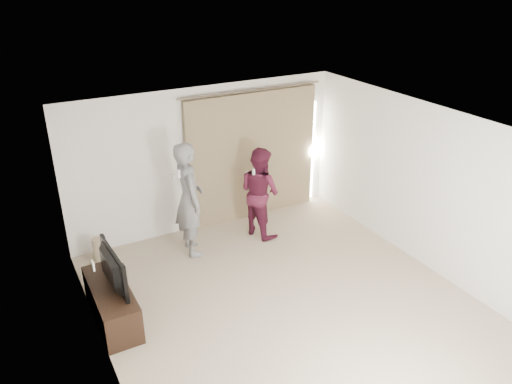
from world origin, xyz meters
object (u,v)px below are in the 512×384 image
person_man (189,199)px  person_woman (260,192)px  tv_console (112,303)px  tv (107,270)px

person_man → person_woman: 1.32m
person_man → person_woman: bearing=-0.6°
tv_console → tv: 0.54m
person_man → person_woman: size_ratio=1.19×
tv → person_man: (1.63, 1.15, 0.17)m
tv_console → person_man: (1.63, 1.15, 0.71)m
person_woman → tv: bearing=-158.8°
tv → person_woman: bearing=-71.8°
tv → person_man: size_ratio=0.50×
tv_console → tv: bearing=90.0°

